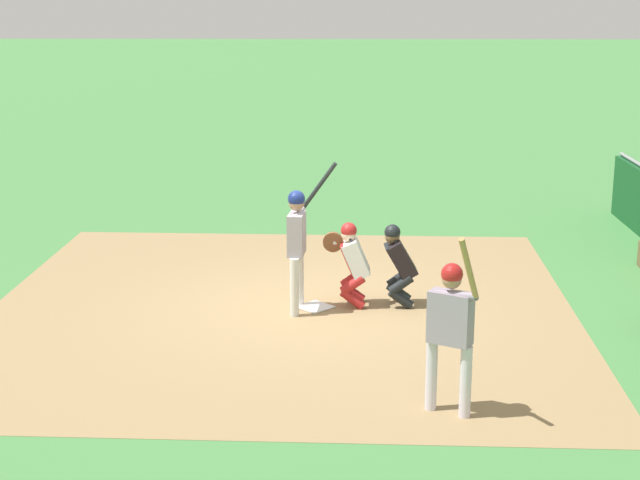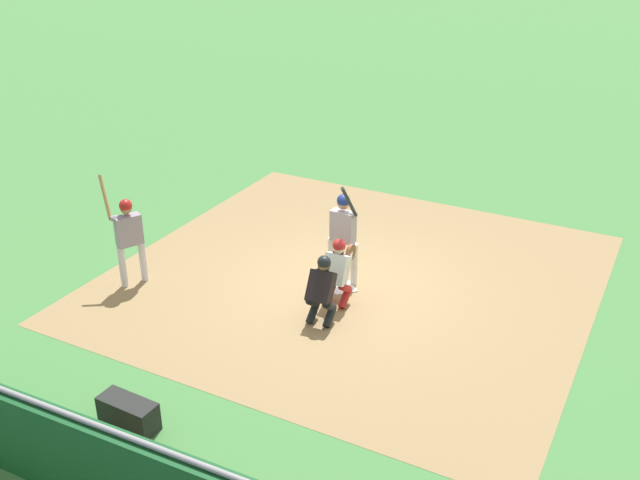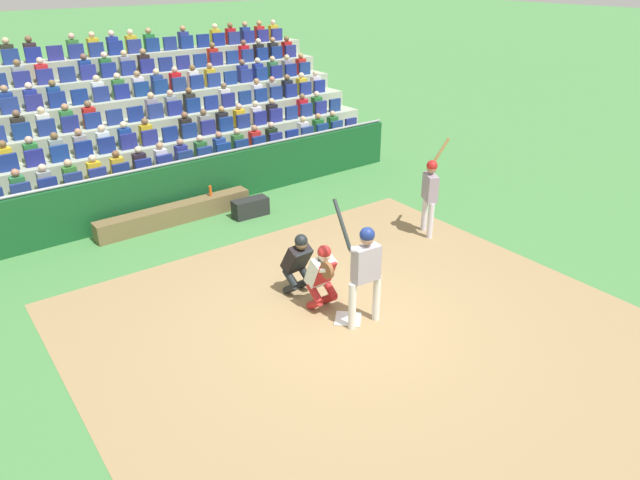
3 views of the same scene
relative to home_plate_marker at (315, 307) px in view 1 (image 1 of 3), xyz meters
name	(u,v)px [view 1 (image 1 of 3)]	position (x,y,z in m)	size (l,w,h in m)	color
ground_plane	(315,308)	(0.00, 0.00, -0.02)	(160.00, 160.00, 0.00)	#437F41
infield_dirt_patch	(281,307)	(0.00, 0.50, -0.01)	(8.87, 8.63, 0.01)	#957A51
home_plate_marker	(315,307)	(0.00, 0.00, 0.00)	(0.44, 0.44, 0.02)	white
batter_at_plate	(297,236)	(-0.12, 0.25, 1.11)	(0.65, 0.72, 2.19)	silver
catcher_crouching	(352,259)	(0.14, -0.54, 0.70)	(0.47, 0.71, 1.29)	#AE2121
home_plate_umpire	(398,261)	(0.16, -1.24, 0.67)	(0.48, 0.51, 1.26)	black
on_deck_batter	(451,322)	(-3.68, -1.59, 1.07)	(0.75, 0.55, 2.15)	silver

